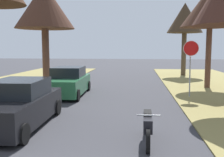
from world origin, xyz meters
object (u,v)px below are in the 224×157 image
object	(u,v)px
street_tree_left_mid_b	(44,7)
street_tree_right_mid_b	(210,7)
stop_sign_far	(191,56)
parked_sedan_black	(18,105)
parked_motorcycle	(148,126)
street_tree_right_far	(185,19)
parked_sedan_green	(68,82)

from	to	relation	value
street_tree_left_mid_b	street_tree_right_mid_b	bearing A→B (deg)	-5.00
stop_sign_far	parked_sedan_black	distance (m)	9.15
stop_sign_far	parked_motorcycle	world-z (taller)	stop_sign_far
stop_sign_far	street_tree_left_mid_b	xyz separation A→B (m)	(-9.46, 4.35, 3.34)
street_tree_right_mid_b	street_tree_right_far	world-z (taller)	street_tree_right_far
street_tree_right_mid_b	parked_sedan_black	xyz separation A→B (m)	(-8.55, -9.33, -4.49)
stop_sign_far	parked_sedan_green	bearing A→B (deg)	179.67
stop_sign_far	street_tree_left_mid_b	world-z (taller)	street_tree_left_mid_b
stop_sign_far	parked_motorcycle	distance (m)	7.74
street_tree_left_mid_b	parked_sedan_green	size ratio (longest dim) A/B	1.61
street_tree_right_mid_b	parked_sedan_green	distance (m)	10.12
street_tree_right_far	parked_motorcycle	distance (m)	19.36
street_tree_right_mid_b	parked_sedan_green	xyz separation A→B (m)	(-8.43, -3.33, -4.49)
parked_sedan_black	parked_sedan_green	size ratio (longest dim) A/B	1.00
street_tree_left_mid_b	stop_sign_far	bearing A→B (deg)	-24.70
parked_sedan_black	street_tree_left_mid_b	bearing A→B (deg)	104.53
street_tree_left_mid_b	parked_sedan_green	xyz separation A→B (m)	(2.79, -4.31, -4.82)
stop_sign_far	parked_sedan_black	xyz separation A→B (m)	(-6.79, -5.96, -1.48)
parked_sedan_black	parked_sedan_green	xyz separation A→B (m)	(0.12, 6.00, 0.00)
parked_sedan_black	parked_sedan_green	bearing A→B (deg)	88.85
stop_sign_far	street_tree_left_mid_b	distance (m)	10.94
parked_sedan_green	parked_motorcycle	distance (m)	8.31
parked_sedan_black	parked_motorcycle	bearing A→B (deg)	-15.17
street_tree_left_mid_b	parked_sedan_green	bearing A→B (deg)	-57.10
street_tree_right_far	street_tree_left_mid_b	xyz separation A→B (m)	(-10.95, -6.84, 0.22)
parked_sedan_green	parked_sedan_black	bearing A→B (deg)	-91.15
street_tree_right_far	parked_sedan_green	xyz separation A→B (m)	(-8.16, -11.15, -4.60)
street_tree_left_mid_b	parked_motorcycle	xyz separation A→B (m)	(6.99, -11.48, -5.06)
street_tree_right_far	parked_sedan_green	size ratio (longest dim) A/B	1.52
stop_sign_far	parked_sedan_black	size ratio (longest dim) A/B	0.67
stop_sign_far	street_tree_left_mid_b	size ratio (longest dim) A/B	0.42
stop_sign_far	street_tree_right_far	world-z (taller)	street_tree_right_far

